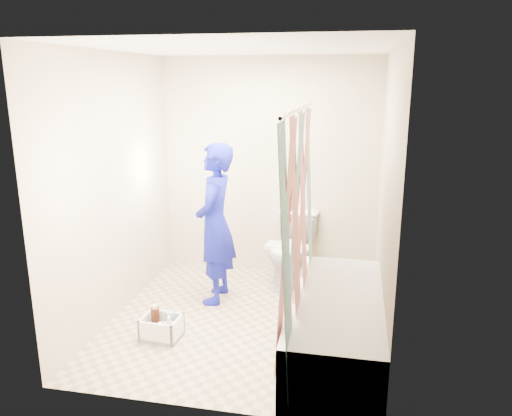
% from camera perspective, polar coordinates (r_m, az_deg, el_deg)
% --- Properties ---
extents(floor, '(2.60, 2.60, 0.00)m').
position_cam_1_polar(floor, '(4.72, -1.33, -12.66)').
color(floor, tan).
rests_on(floor, ground).
extents(ceiling, '(2.40, 2.60, 0.02)m').
position_cam_1_polar(ceiling, '(4.20, -1.53, 17.86)').
color(ceiling, white).
rests_on(ceiling, wall_back).
extents(wall_back, '(2.40, 0.02, 2.40)m').
position_cam_1_polar(wall_back, '(5.55, 1.56, 4.64)').
color(wall_back, '#B3A889').
rests_on(wall_back, ground).
extents(wall_front, '(2.40, 0.02, 2.40)m').
position_cam_1_polar(wall_front, '(3.09, -6.78, -3.63)').
color(wall_front, '#B3A889').
rests_on(wall_front, ground).
extents(wall_left, '(0.02, 2.60, 2.40)m').
position_cam_1_polar(wall_left, '(4.71, -15.82, 2.27)').
color(wall_left, '#B3A889').
rests_on(wall_left, ground).
extents(wall_right, '(0.02, 2.60, 2.40)m').
position_cam_1_polar(wall_right, '(4.21, 14.72, 0.90)').
color(wall_right, '#B3A889').
rests_on(wall_right, ground).
extents(bathtub, '(0.70, 1.75, 0.50)m').
position_cam_1_polar(bathtub, '(4.12, 9.19, -12.93)').
color(bathtub, white).
rests_on(bathtub, ground).
extents(curtain_rod, '(0.02, 1.90, 0.02)m').
position_cam_1_polar(curtain_rod, '(3.69, 5.05, 11.26)').
color(curtain_rod, silver).
rests_on(curtain_rod, wall_back).
extents(shower_curtain, '(0.06, 1.75, 1.80)m').
position_cam_1_polar(shower_curtain, '(3.86, 4.74, -2.66)').
color(shower_curtain, white).
rests_on(shower_curtain, curtain_rod).
extents(toilet, '(0.55, 0.81, 0.76)m').
position_cam_1_polar(toilet, '(5.39, 4.03, -4.71)').
color(toilet, silver).
rests_on(toilet, ground).
extents(tank_lid, '(0.50, 0.28, 0.04)m').
position_cam_1_polar(tank_lid, '(5.26, 3.64, -4.44)').
color(tank_lid, silver).
rests_on(tank_lid, toilet).
extents(tank_internals, '(0.19, 0.07, 0.25)m').
position_cam_1_polar(tank_internals, '(5.48, 4.29, -0.34)').
color(tank_internals, black).
rests_on(tank_internals, toilet).
extents(plumber, '(0.40, 0.59, 1.58)m').
position_cam_1_polar(plumber, '(4.86, -4.69, -1.84)').
color(plumber, '#0F319C').
rests_on(plumber, ground).
extents(cleaning_caddy, '(0.34, 0.28, 0.25)m').
position_cam_1_polar(cleaning_caddy, '(4.46, -10.64, -13.37)').
color(cleaning_caddy, white).
rests_on(cleaning_caddy, ground).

